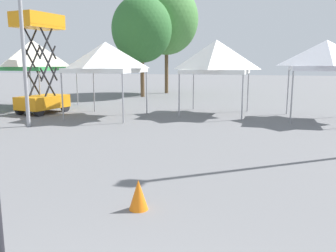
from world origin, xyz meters
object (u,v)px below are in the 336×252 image
scissor_lift (42,85)px  tree_behind_tents_left (142,29)px  canopy_tent_behind_left (216,57)px  canopy_tent_far_left (326,55)px  traffic_cone_lot_center (138,195)px  tree_behind_tents_right (166,19)px  canopy_tent_center (106,57)px  canopy_tent_left_of_center (33,55)px

scissor_lift → tree_behind_tents_left: tree_behind_tents_left is taller
canopy_tent_behind_left → canopy_tent_far_left: (4.62, -0.47, 0.03)m
tree_behind_tents_left → traffic_cone_lot_center: bearing=-70.6°
tree_behind_tents_right → canopy_tent_center: bearing=-86.3°
canopy_tent_left_of_center → canopy_tent_behind_left: canopy_tent_left_of_center is taller
canopy_tent_center → canopy_tent_far_left: 9.33m
canopy_tent_far_left → traffic_cone_lot_center: (-4.29, -10.89, -2.44)m
canopy_tent_left_of_center → scissor_lift: 3.00m
tree_behind_tents_right → canopy_tent_behind_left: bearing=-63.1°
scissor_lift → tree_behind_tents_left: (1.84, 9.10, 3.32)m
tree_behind_tents_right → canopy_tent_left_of_center: bearing=-112.9°
canopy_tent_far_left → traffic_cone_lot_center: canopy_tent_far_left is taller
scissor_lift → canopy_tent_center: bearing=-3.6°
canopy_tent_left_of_center → canopy_tent_center: size_ratio=1.09×
canopy_tent_left_of_center → traffic_cone_lot_center: (10.16, -11.36, -2.54)m
canopy_tent_behind_left → canopy_tent_left_of_center: bearing=-180.0°
canopy_tent_behind_left → canopy_tent_far_left: canopy_tent_behind_left is taller
tree_behind_tents_left → canopy_tent_far_left: bearing=-35.2°
canopy_tent_center → traffic_cone_lot_center: canopy_tent_center is taller
canopy_tent_left_of_center → canopy_tent_far_left: 14.46m
canopy_tent_far_left → scissor_lift: (-12.66, -1.47, -1.34)m
canopy_tent_far_left → tree_behind_tents_left: 13.38m
canopy_tent_left_of_center → scissor_lift: (1.79, -1.93, -1.44)m
traffic_cone_lot_center → scissor_lift: bearing=131.6°
canopy_tent_far_left → traffic_cone_lot_center: bearing=-111.5°
canopy_tent_center → tree_behind_tents_right: size_ratio=0.39×
canopy_tent_center → traffic_cone_lot_center: 10.69m
tree_behind_tents_left → tree_behind_tents_right: (0.82, 3.40, 1.02)m
canopy_tent_center → tree_behind_tents_left: (-1.63, 9.32, 2.05)m
canopy_tent_left_of_center → canopy_tent_center: (5.27, -2.15, -0.16)m
canopy_tent_far_left → scissor_lift: bearing=-173.4°
traffic_cone_lot_center → canopy_tent_left_of_center: bearing=131.8°
traffic_cone_lot_center → canopy_tent_far_left: bearing=68.5°
canopy_tent_left_of_center → traffic_cone_lot_center: bearing=-48.2°
canopy_tent_far_left → canopy_tent_behind_left: bearing=174.2°
canopy_tent_left_of_center → scissor_lift: bearing=-47.1°
scissor_lift → traffic_cone_lot_center: (8.36, -9.43, -1.10)m
canopy_tent_behind_left → scissor_lift: bearing=-166.5°
traffic_cone_lot_center → canopy_tent_center: bearing=117.9°
canopy_tent_left_of_center → canopy_tent_center: 5.70m
canopy_tent_left_of_center → tree_behind_tents_right: 11.83m
tree_behind_tents_left → canopy_tent_left_of_center: bearing=-116.9°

